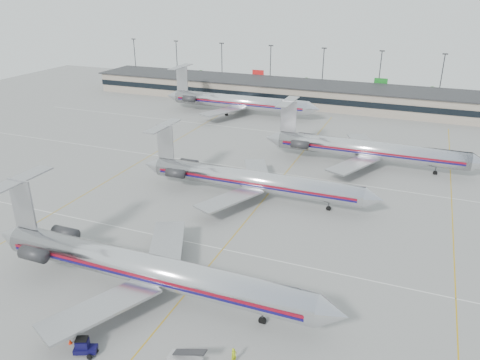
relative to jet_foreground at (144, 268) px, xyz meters
The scene contains 12 objects.
ground 6.28m from the jet_foreground, 28.60° to the left, with size 260.00×260.00×0.00m, color gray.
apron_markings 13.76m from the jet_foreground, 69.90° to the left, with size 160.00×0.15×0.02m, color silver.
terminal 100.57m from the jet_foreground, 87.39° to the left, with size 162.00×17.00×6.25m.
light_mast_row 114.70m from the jet_foreground, 87.71° to the left, with size 163.60×0.40×15.28m.
jet_foreground is the anchor object (origin of this frame).
jet_second_row 30.13m from the jet_foreground, 86.35° to the left, with size 43.19×25.43×11.30m.
jet_third_row 56.13m from the jet_foreground, 71.24° to the left, with size 43.88×26.99×12.00m.
jet_back_row 83.55m from the jet_foreground, 104.67° to the left, with size 46.03×28.31×12.59m.
tug_left 11.23m from the jet_foreground, 91.18° to the right, with size 2.51×1.91×1.83m.
belt_loader 13.14m from the jet_foreground, 40.25° to the right, with size 3.99×1.23×2.12m.
ramp_worker_near 15.76m from the jet_foreground, 24.74° to the right, with size 0.63×0.41×1.72m, color #A7BE11.
cone_left 11.12m from the jet_foreground, 103.88° to the right, with size 0.40×0.40×0.54m, color red.
Camera 1 is at (23.16, -41.46, 34.25)m, focal length 35.00 mm.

